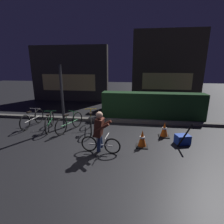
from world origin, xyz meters
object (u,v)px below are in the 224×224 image
closed_umbrella (185,135)px  parked_bike_leftmost (32,119)px  traffic_cone_near (142,139)px  street_post (62,97)px  parked_bike_center_right (91,121)px  traffic_cone_far (164,130)px  cyclist (100,132)px  blue_crate (182,139)px  parked_bike_left_mid (50,122)px  parked_bike_center_left (70,123)px

closed_umbrella → parked_bike_leftmost: bearing=164.3°
traffic_cone_near → closed_umbrella: closed_umbrella is taller
street_post → traffic_cone_near: 3.51m
parked_bike_center_right → traffic_cone_far: 2.77m
street_post → parked_bike_center_right: size_ratio=1.50×
cyclist → parked_bike_leftmost: bearing=155.8°
parked_bike_leftmost → traffic_cone_near: bearing=-102.5°
traffic_cone_far → blue_crate: traffic_cone_far is taller
parked_bike_left_mid → cyclist: 2.82m
parked_bike_left_mid → traffic_cone_near: size_ratio=2.68×
parked_bike_center_right → blue_crate: parked_bike_center_right is taller
parked_bike_center_left → traffic_cone_far: parked_bike_center_left is taller
parked_bike_left_mid → closed_umbrella: (4.88, -0.86, 0.07)m
parked_bike_center_right → parked_bike_left_mid: bearing=81.4°
closed_umbrella → traffic_cone_far: bearing=118.6°
street_post → cyclist: size_ratio=2.01×
parked_bike_left_mid → blue_crate: 4.93m
street_post → traffic_cone_near: street_post is taller
parked_bike_center_right → closed_umbrella: parked_bike_center_right is taller
parked_bike_leftmost → blue_crate: 5.83m
street_post → blue_crate: 4.65m
traffic_cone_far → closed_umbrella: (0.50, -0.75, 0.12)m
parked_bike_left_mid → traffic_cone_near: 3.72m
parked_bike_center_left → traffic_cone_near: 2.92m
parked_bike_leftmost → traffic_cone_far: (5.26, -0.34, -0.06)m
parked_bike_left_mid → traffic_cone_near: bearing=-121.4°
parked_bike_left_mid → parked_bike_leftmost: bearing=59.6°
street_post → parked_bike_center_left: bearing=-40.8°
parked_bike_left_mid → traffic_cone_far: (4.39, -0.11, -0.05)m
parked_bike_leftmost → parked_bike_center_left: bearing=-95.4°
parked_bike_center_left → traffic_cone_near: size_ratio=2.74×
parked_bike_left_mid → parked_bike_center_right: bearing=-99.2°
traffic_cone_near → traffic_cone_far: traffic_cone_far is taller
parked_bike_center_right → closed_umbrella: size_ratio=1.97×
traffic_cone_near → blue_crate: traffic_cone_near is taller
parked_bike_center_left → traffic_cone_far: size_ratio=2.72×
traffic_cone_far → blue_crate: size_ratio=1.26×
parked_bike_center_right → closed_umbrella: 3.41m
closed_umbrella → street_post: bearing=160.4°
parked_bike_leftmost → parked_bike_center_right: (2.51, -0.05, 0.03)m
traffic_cone_near → cyclist: size_ratio=0.44×
traffic_cone_far → parked_bike_left_mid: bearing=178.5°
blue_crate → street_post: bearing=168.5°
parked_bike_center_left → traffic_cone_near: bearing=-90.7°
parked_bike_left_mid → traffic_cone_far: parked_bike_left_mid is taller
parked_bike_center_left → street_post: bearing=68.3°
traffic_cone_near → cyclist: (-1.24, -0.52, 0.36)m
parked_bike_center_left → traffic_cone_near: parked_bike_center_left is taller
parked_bike_left_mid → traffic_cone_far: bearing=-107.1°
cyclist → closed_umbrella: bearing=19.2°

